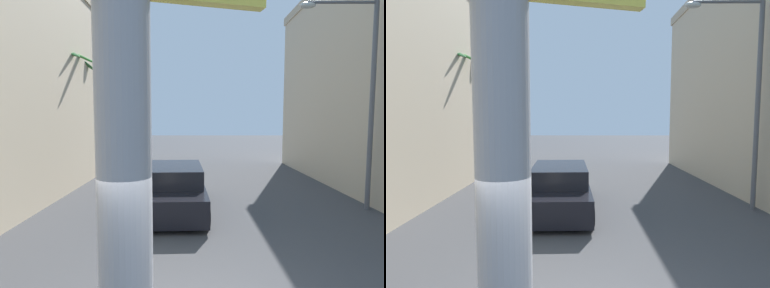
# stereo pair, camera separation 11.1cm
# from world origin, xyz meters

# --- Properties ---
(ground_plane) EXTENTS (86.25, 86.25, 0.00)m
(ground_plane) POSITION_xyz_m (0.00, 10.00, 0.00)
(ground_plane) COLOR #424244
(street_lamp) EXTENTS (2.68, 0.28, 7.22)m
(street_lamp) POSITION_xyz_m (5.72, 6.30, 4.38)
(street_lamp) COLOR #59595E
(street_lamp) RESTS_ON ground
(traffic_light_mast) EXTENTS (5.13, 0.32, 6.37)m
(traffic_light_mast) POSITION_xyz_m (-4.63, 3.34, 4.45)
(traffic_light_mast) COLOR #333333
(traffic_light_mast) RESTS_ON ground
(car_lead) EXTENTS (2.29, 5.19, 1.56)m
(car_lead) POSITION_xyz_m (-0.65, 6.39, 0.74)
(car_lead) COLOR black
(car_lead) RESTS_ON ground
(palm_tree_mid_left) EXTENTS (3.42, 3.47, 6.50)m
(palm_tree_mid_left) POSITION_xyz_m (-6.01, 10.33, 4.19)
(palm_tree_mid_left) COLOR brown
(palm_tree_mid_left) RESTS_ON ground
(pedestrian_far_left) EXTENTS (0.37, 0.37, 1.75)m
(pedestrian_far_left) POSITION_xyz_m (-5.73, 13.55, 1.03)
(pedestrian_far_left) COLOR #3F3833
(pedestrian_far_left) RESTS_ON ground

